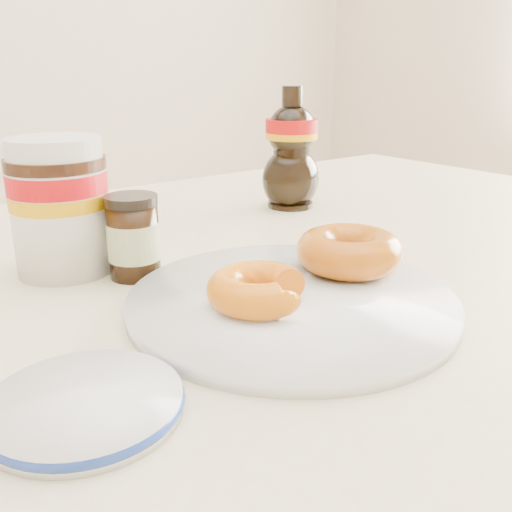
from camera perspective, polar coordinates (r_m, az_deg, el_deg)
dining_table at (r=0.62m, az=-0.94°, el=-8.50°), size 1.40×0.90×0.75m
plate at (r=0.49m, az=3.55°, el=-4.53°), size 0.28×0.28×0.01m
donut_bitten at (r=0.46m, az=0.16°, el=-3.32°), size 0.10×0.10×0.03m
donut_whole at (r=0.55m, az=9.31°, el=0.52°), size 0.11×0.11×0.04m
nutella_jar at (r=0.59m, az=-19.05°, el=5.22°), size 0.10×0.10×0.13m
syrup_bottle at (r=0.83m, az=3.55°, el=10.71°), size 0.11×0.10×0.17m
dark_jar at (r=0.57m, az=-12.16°, el=1.82°), size 0.05×0.05×0.08m
blue_rim_saucer at (r=0.37m, az=-16.75°, el=-13.98°), size 0.12×0.12×0.01m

